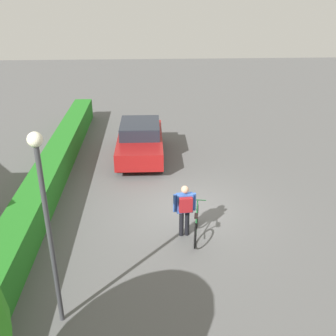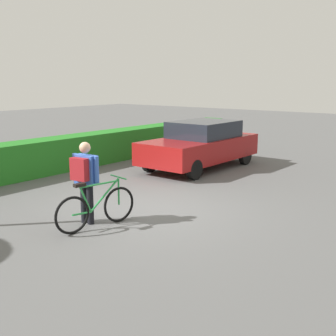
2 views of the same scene
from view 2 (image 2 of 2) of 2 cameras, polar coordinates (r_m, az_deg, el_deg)
name	(u,v)px [view 2 (image 2 of 2)]	position (r m, az deg, el deg)	size (l,w,h in m)	color
ground_plane	(145,209)	(9.49, -3.07, -5.44)	(60.00, 60.00, 0.00)	#545454
hedge_row	(16,161)	(12.96, -19.26, 0.86)	(20.73, 0.90, 1.03)	#22701F
parked_car_near	(201,144)	(13.81, 4.30, 3.12)	(4.28, 1.89, 1.48)	maroon
bicycle	(97,208)	(8.34, -9.35, -5.17)	(1.73, 0.50, 0.92)	black
person_rider	(85,175)	(8.47, -10.86, -0.92)	(0.38, 0.65, 1.61)	black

